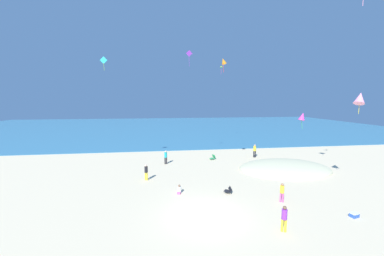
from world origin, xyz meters
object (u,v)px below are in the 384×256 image
(person_2, at_px, (179,190))
(kite_pink, at_px, (360,98))
(person_1, at_px, (282,191))
(person_5, at_px, (255,150))
(kite_teal, at_px, (104,61))
(person_3, at_px, (146,171))
(person_4, at_px, (166,156))
(beach_chair_far_left, at_px, (229,190))
(cooler_box, at_px, (354,215))
(beach_chair_far_right, at_px, (213,157))
(kite_lime, at_px, (221,67))
(kite_orange, at_px, (223,61))
(kite_purple, at_px, (189,54))
(person_0, at_px, (284,217))
(kite_magenta, at_px, (302,116))

(person_2, distance_m, kite_pink, 15.85)
(person_1, xyz_separation_m, person_2, (-7.33, 2.61, -0.58))
(person_5, distance_m, kite_teal, 20.82)
(kite_pink, xyz_separation_m, kite_teal, (-21.15, 9.09, 3.90))
(person_1, xyz_separation_m, kite_pink, (6.62, 0.99, 6.77))
(person_3, relative_size, person_4, 0.95)
(beach_chair_far_left, xyz_separation_m, cooler_box, (6.92, -4.58, -0.13))
(beach_chair_far_right, relative_size, kite_lime, 0.61)
(cooler_box, xyz_separation_m, kite_orange, (-5.91, 10.46, 11.21))
(person_2, distance_m, kite_lime, 25.85)
(beach_chair_far_right, distance_m, person_4, 6.07)
(beach_chair_far_left, bearing_deg, kite_purple, -45.03)
(person_5, height_order, kite_lime, kite_lime)
(cooler_box, distance_m, kite_orange, 16.43)
(person_4, bearing_deg, person_0, -174.48)
(kite_orange, bearing_deg, beach_chair_far_left, -99.75)
(person_1, bearing_deg, person_5, 19.19)
(kite_magenta, xyz_separation_m, kite_pink, (2.08, -3.93, 1.69))
(person_2, distance_m, person_5, 14.56)
(person_3, xyz_separation_m, kite_magenta, (14.72, -0.98, 5.04))
(person_4, distance_m, kite_lime, 19.82)
(beach_chair_far_left, height_order, kite_purple, kite_purple)
(beach_chair_far_left, relative_size, kite_teal, 0.54)
(beach_chair_far_right, height_order, kite_lime, kite_lime)
(person_2, xyz_separation_m, person_4, (-0.96, 8.40, 0.67))
(beach_chair_far_left, height_order, person_4, person_4)
(kite_purple, bearing_deg, cooler_box, -57.72)
(person_1, height_order, person_3, person_3)
(kite_lime, bearing_deg, kite_orange, -104.01)
(person_3, xyz_separation_m, kite_purple, (4.74, 5.70, 11.81))
(person_1, bearing_deg, person_3, 93.72)
(person_1, distance_m, person_3, 11.76)
(person_3, xyz_separation_m, kite_teal, (-4.35, 4.19, 10.63))
(kite_orange, bearing_deg, person_2, -133.11)
(person_1, relative_size, kite_purple, 0.82)
(kite_lime, bearing_deg, kite_magenta, -80.40)
(person_2, bearing_deg, person_4, -160.30)
(person_4, xyz_separation_m, kite_magenta, (12.83, -6.09, 4.99))
(kite_purple, relative_size, kite_orange, 1.19)
(beach_chair_far_right, relative_size, kite_magenta, 0.52)
(beach_chair_far_left, distance_m, kite_pink, 12.46)
(kite_purple, bearing_deg, kite_lime, 59.50)
(beach_chair_far_left, relative_size, person_5, 0.45)
(person_4, bearing_deg, person_3, 141.25)
(beach_chair_far_left, relative_size, person_0, 0.50)
(person_0, relative_size, kite_teal, 1.08)
(kite_magenta, bearing_deg, beach_chair_far_right, 133.42)
(person_4, relative_size, kite_purple, 0.90)
(person_1, xyz_separation_m, person_5, (3.28, 12.56, 0.15))
(person_2, bearing_deg, kite_purple, -178.72)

